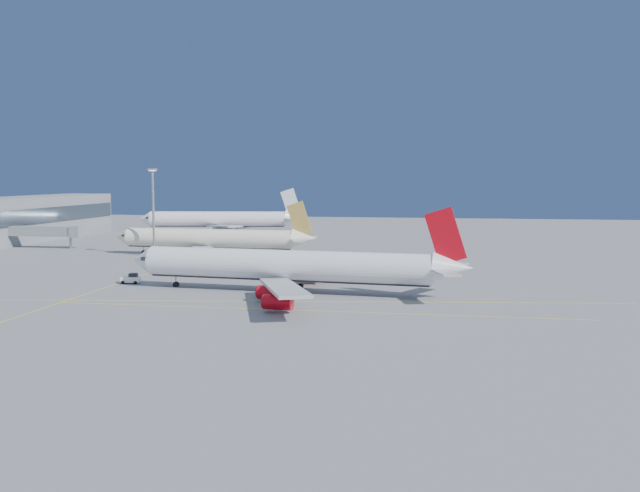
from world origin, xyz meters
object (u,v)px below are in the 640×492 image
(light_mast, at_px, (153,205))
(airliner_virgin, at_px, (293,266))
(airliner_etihad, at_px, (213,239))
(pushback_tug, at_px, (131,279))
(airliner_third, at_px, (222,219))

(light_mast, bearing_deg, airliner_virgin, -46.24)
(airliner_etihad, bearing_deg, pushback_tug, -87.99)
(airliner_virgin, height_order, airliner_etihad, airliner_virgin)
(pushback_tug, distance_m, light_mast, 50.94)
(airliner_virgin, xyz_separation_m, light_mast, (-50.16, 52.37, 9.23))
(airliner_third, bearing_deg, airliner_etihad, -82.34)
(airliner_virgin, xyz_separation_m, pushback_tug, (-35.38, 5.47, -4.07))
(airliner_virgin, relative_size, airliner_etihad, 1.15)
(airliner_third, relative_size, pushback_tug, 16.42)
(airliner_etihad, bearing_deg, airliner_third, 108.46)
(airliner_third, bearing_deg, airliner_virgin, -75.40)
(airliner_virgin, bearing_deg, light_mast, 139.46)
(airliner_third, height_order, light_mast, light_mast)
(airliner_etihad, height_order, pushback_tug, airliner_etihad)
(pushback_tug, xyz_separation_m, light_mast, (-14.77, 46.90, 13.30))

